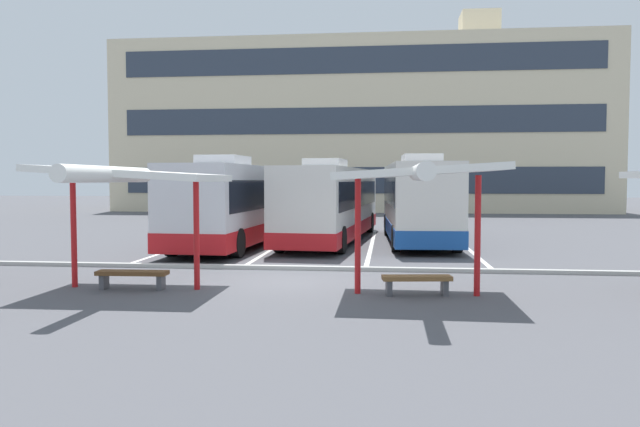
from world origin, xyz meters
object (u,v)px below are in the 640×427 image
waiting_shelter_2 (418,175)px  bench_2 (417,281)px  coach_bus_2 (418,202)px  coach_bus_1 (332,203)px  bench_1 (132,275)px  coach_bus_0 (234,205)px  waiting_shelter_1 (129,176)px

waiting_shelter_2 → bench_2: size_ratio=2.95×
waiting_shelter_2 → coach_bus_2: bearing=87.2°
coach_bus_1 → bench_1: bearing=-107.0°
coach_bus_2 → waiting_shelter_2: 12.09m
coach_bus_2 → bench_2: coach_bus_2 is taller
coach_bus_0 → coach_bus_1: (3.66, 2.62, -0.02)m
waiting_shelter_1 → coach_bus_1: bearing=73.2°
coach_bus_1 → bench_1: (-3.72, -12.19, -1.29)m
coach_bus_0 → waiting_shelter_1: 9.74m
waiting_shelter_1 → waiting_shelter_2: (6.77, -0.09, 0.03)m
bench_2 → waiting_shelter_1: bearing=-179.1°
bench_2 → coach_bus_2: bearing=87.1°
coach_bus_1 → waiting_shelter_1: (-3.72, -12.31, 1.10)m
waiting_shelter_1 → waiting_shelter_2: waiting_shelter_2 is taller
coach_bus_1 → bench_2: (3.05, -12.20, -1.30)m
coach_bus_1 → coach_bus_2: coach_bus_2 is taller
coach_bus_2 → bench_1: (-7.37, -11.82, -1.37)m
coach_bus_0 → coach_bus_1: coach_bus_0 is taller
coach_bus_0 → waiting_shelter_1: coach_bus_0 is taller
coach_bus_1 → coach_bus_2: 3.67m
bench_2 → coach_bus_0: bearing=125.0°
coach_bus_1 → waiting_shelter_2: 12.82m
coach_bus_0 → bench_1: bearing=-90.4°
waiting_shelter_2 → bench_2: waiting_shelter_2 is taller
bench_1 → waiting_shelter_2: bearing=-1.7°
coach_bus_0 → bench_1: 9.66m
coach_bus_0 → bench_2: bearing=-55.0°
coach_bus_0 → bench_1: size_ratio=5.91×
coach_bus_1 → waiting_shelter_1: bearing=-106.8°
coach_bus_0 → coach_bus_1: size_ratio=0.81×
waiting_shelter_1 → bench_2: (6.77, 0.11, -2.39)m
waiting_shelter_1 → coach_bus_0: bearing=89.6°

